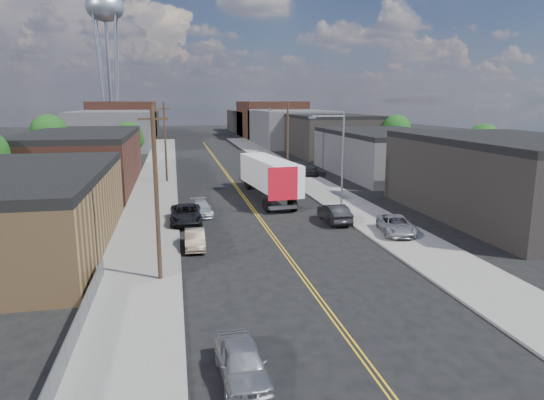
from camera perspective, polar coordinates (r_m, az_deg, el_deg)
name	(u,v)px	position (r m, az deg, el deg)	size (l,w,h in m)	color
ground	(220,166)	(78.11, -6.09, 4.05)	(260.00, 260.00, 0.00)	black
centerline	(231,180)	(63.35, -4.80, 2.33)	(0.32, 120.00, 0.01)	gold
sidewalk_left	(157,182)	(62.98, -13.42, 2.06)	(5.00, 140.00, 0.15)	slate
sidewalk_right	(302,178)	(65.09, 3.54, 2.66)	(5.00, 140.00, 0.15)	slate
warehouse_tan	(15,211)	(37.50, -28.01, -1.10)	(12.00, 22.00, 5.60)	brown
warehouse_brown	(82,159)	(62.46, -21.42, 4.49)	(12.00, 26.00, 6.60)	#4B271E
industrial_right_a	(513,177)	(47.63, 26.45, 2.40)	(14.00, 22.00, 7.10)	black
industrial_right_b	(387,153)	(69.88, 13.36, 5.44)	(14.00, 24.00, 6.10)	#323234
industrial_right_c	(329,135)	(93.97, 6.74, 7.63)	(14.00, 22.00, 7.60)	black
skyline_left_a	(114,129)	(113.03, -18.10, 7.90)	(16.00, 30.00, 8.00)	#323234
skyline_right_a	(291,127)	(115.52, 2.22, 8.53)	(16.00, 30.00, 8.00)	#323234
skyline_left_b	(124,120)	(137.82, -16.96, 8.95)	(16.00, 26.00, 10.00)	#4B271E
skyline_right_b	(270,119)	(139.87, -0.21, 9.48)	(16.00, 26.00, 10.00)	#4B271E
skyline_left_c	(131,123)	(157.79, -16.26, 8.72)	(16.00, 40.00, 7.00)	black
skyline_right_c	(258,122)	(159.58, -1.62, 9.19)	(16.00, 40.00, 7.00)	black
water_tower	(105,13)	(129.62, -19.04, 20.09)	(9.00, 9.00, 36.90)	gray
streetlight_near	(339,155)	(44.88, 7.85, 5.30)	(3.39, 0.25, 9.00)	gray
streetlight_far	(267,131)	(78.66, -0.60, 8.07)	(3.39, 0.25, 9.00)	gray
utility_pole_left_near	(156,193)	(27.60, -13.45, 0.80)	(1.60, 0.26, 10.00)	black
utility_pole_left_far	(165,142)	(62.33, -12.44, 6.70)	(1.60, 0.26, 10.00)	black
utility_pole_right	(288,138)	(67.09, 1.85, 7.29)	(1.60, 0.26, 10.00)	black
chainlink_fence	(78,326)	(23.12, -21.86, -13.55)	(0.05, 16.00, 1.22)	slate
tree_left_mid	(50,135)	(74.20, -24.67, 6.93)	(5.10, 5.04, 8.37)	black
tree_left_far	(130,137)	(79.61, -16.41, 7.10)	(4.35, 4.20, 6.97)	black
tree_right_near	(484,145)	(65.05, 23.64, 5.97)	(4.60, 4.48, 7.44)	black
tree_right_far	(397,131)	(85.76, 14.46, 7.90)	(4.85, 4.76, 7.91)	black
semi_truck	(266,174)	(51.75, -0.68, 3.03)	(4.27, 16.72, 4.31)	silver
car_left_a	(242,362)	(18.83, -3.58, -18.51)	(1.70, 4.22, 1.44)	#96989B
car_left_b	(195,239)	(34.45, -9.07, -4.58)	(1.37, 3.94, 1.30)	#927A5F
car_left_c	(186,214)	(41.43, -10.11, -1.67)	(2.59, 5.61, 1.56)	black
car_left_d	(201,208)	(44.21, -8.38, -0.96)	(1.81, 4.45, 1.29)	silver
car_right_oncoming	(334,213)	(41.45, 7.34, -1.56)	(1.68, 4.81, 1.58)	black
car_right_lot_a	(396,225)	(38.37, 14.37, -2.85)	(2.26, 4.89, 1.36)	#A6A8AB
car_right_lot_c	(310,169)	(66.80, 4.46, 3.65)	(1.94, 4.82, 1.64)	black
car_ahead_truck	(256,176)	(62.31, -1.94, 2.87)	(2.37, 5.15, 1.43)	black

